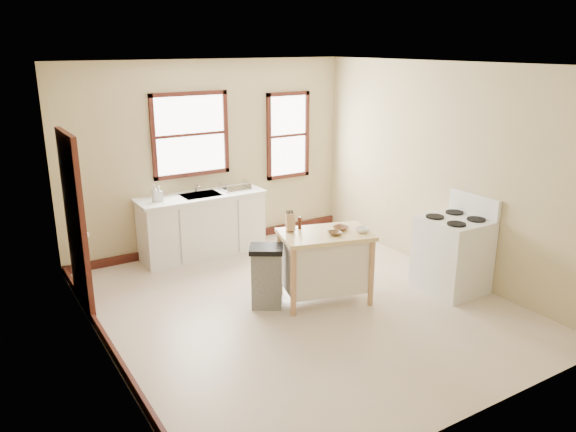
% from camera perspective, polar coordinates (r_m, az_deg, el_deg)
% --- Properties ---
extents(floor, '(5.00, 5.00, 0.00)m').
position_cam_1_polar(floor, '(6.81, 1.26, -9.10)').
color(floor, beige).
rests_on(floor, ground).
extents(ceiling, '(5.00, 5.00, 0.00)m').
position_cam_1_polar(ceiling, '(6.11, 1.43, 15.16)').
color(ceiling, white).
rests_on(ceiling, ground).
extents(wall_back, '(4.50, 0.04, 2.80)m').
position_cam_1_polar(wall_back, '(8.47, -7.93, 6.03)').
color(wall_back, tan).
rests_on(wall_back, ground).
extents(wall_left, '(0.04, 5.00, 2.80)m').
position_cam_1_polar(wall_left, '(5.48, -18.84, -0.92)').
color(wall_left, tan).
rests_on(wall_left, ground).
extents(wall_right, '(0.04, 5.00, 2.80)m').
position_cam_1_polar(wall_right, '(7.74, 15.52, 4.51)').
color(wall_right, tan).
rests_on(wall_right, ground).
extents(window_main, '(1.17, 0.06, 1.22)m').
position_cam_1_polar(window_main, '(8.28, -9.88, 8.14)').
color(window_main, '#3C1510').
rests_on(window_main, wall_back).
extents(window_side, '(0.77, 0.06, 1.37)m').
position_cam_1_polar(window_side, '(9.04, -0.01, 8.17)').
color(window_side, '#3C1510').
rests_on(window_side, wall_back).
extents(door_left, '(0.06, 0.90, 2.10)m').
position_cam_1_polar(door_left, '(6.81, -20.78, -0.75)').
color(door_left, '#3C1510').
rests_on(door_left, ground).
extents(baseboard_back, '(4.50, 0.04, 0.12)m').
position_cam_1_polar(baseboard_back, '(8.80, -7.49, -2.59)').
color(baseboard_back, '#3C1510').
rests_on(baseboard_back, ground).
extents(baseboard_left, '(0.04, 5.00, 0.12)m').
position_cam_1_polar(baseboard_left, '(6.02, -17.31, -13.10)').
color(baseboard_left, '#3C1510').
rests_on(baseboard_left, ground).
extents(sink_counter, '(1.86, 0.62, 0.92)m').
position_cam_1_polar(sink_counter, '(8.32, -8.71, -0.90)').
color(sink_counter, white).
rests_on(sink_counter, ground).
extents(faucet, '(0.03, 0.03, 0.22)m').
position_cam_1_polar(faucet, '(8.33, -9.37, 3.16)').
color(faucet, silver).
rests_on(faucet, sink_counter).
extents(soap_bottle_a, '(0.10, 0.10, 0.24)m').
position_cam_1_polar(soap_bottle_a, '(7.93, -13.38, 2.28)').
color(soap_bottle_a, '#B2B2B2').
rests_on(soap_bottle_a, sink_counter).
extents(soap_bottle_b, '(0.09, 0.10, 0.21)m').
position_cam_1_polar(soap_bottle_b, '(7.95, -12.98, 2.22)').
color(soap_bottle_b, '#B2B2B2').
rests_on(soap_bottle_b, sink_counter).
extents(dish_rack, '(0.50, 0.43, 0.11)m').
position_cam_1_polar(dish_rack, '(8.40, -5.40, 3.05)').
color(dish_rack, silver).
rests_on(dish_rack, sink_counter).
extents(kitchen_island, '(1.21, 0.94, 0.87)m').
position_cam_1_polar(kitchen_island, '(6.80, 3.76, -5.17)').
color(kitchen_island, '#EECB8C').
rests_on(kitchen_island, ground).
extents(knife_block, '(0.13, 0.13, 0.20)m').
position_cam_1_polar(knife_block, '(6.65, 0.22, -0.74)').
color(knife_block, tan).
rests_on(knife_block, kitchen_island).
extents(pepper_grinder, '(0.06, 0.06, 0.15)m').
position_cam_1_polar(pepper_grinder, '(6.74, 1.20, -0.70)').
color(pepper_grinder, '#3E1910').
rests_on(pepper_grinder, kitchen_island).
extents(bowl_a, '(0.21, 0.21, 0.04)m').
position_cam_1_polar(bowl_a, '(6.57, 4.75, -1.76)').
color(bowl_a, brown).
rests_on(bowl_a, kitchen_island).
extents(bowl_b, '(0.23, 0.23, 0.04)m').
position_cam_1_polar(bowl_b, '(6.75, 5.39, -1.23)').
color(bowl_b, brown).
rests_on(bowl_b, kitchen_island).
extents(bowl_c, '(0.22, 0.22, 0.05)m').
position_cam_1_polar(bowl_c, '(6.69, 7.55, -1.44)').
color(bowl_c, white).
rests_on(bowl_c, kitchen_island).
extents(trash_bin, '(0.50, 0.48, 0.75)m').
position_cam_1_polar(trash_bin, '(6.66, -2.19, -6.17)').
color(trash_bin, gray).
rests_on(trash_bin, ground).
extents(gas_stove, '(0.75, 0.77, 1.21)m').
position_cam_1_polar(gas_stove, '(7.32, 16.42, -2.77)').
color(gas_stove, white).
rests_on(gas_stove, ground).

